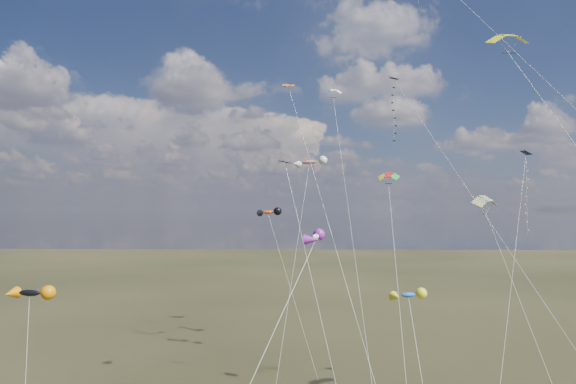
{
  "coord_description": "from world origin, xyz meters",
  "views": [
    {
      "loc": [
        1.37,
        -26.69,
        17.44
      ],
      "look_at": [
        0.0,
        18.0,
        19.0
      ],
      "focal_mm": 32.0,
      "sensor_mm": 36.0,
      "label": 1
    }
  ],
  "objects": [
    {
      "name": "diamond_black_high",
      "position": [
        11.27,
        24.17,
        26.09
      ],
      "size": [
        14.1,
        19.87,
        30.95
      ],
      "color": "black",
      "rests_on": "ground"
    },
    {
      "name": "diamond_navy_tall",
      "position": [
        15.17,
        21.48,
        36.54
      ],
      "size": [
        21.89,
        30.29,
        42.99
      ],
      "color": "#0A0B44",
      "rests_on": "ground"
    },
    {
      "name": "diamond_black_mid",
      "position": [
        1.36,
        9.69,
        15.14
      ],
      "size": [
        5.61,
        10.71,
        21.25
      ],
      "color": "black",
      "rests_on": "ground"
    },
    {
      "name": "diamond_navy_right",
      "position": [
        20.67,
        18.48,
        18.25
      ],
      "size": [
        8.43,
        12.84,
        22.66
      ],
      "color": "#091850",
      "rests_on": "ground"
    },
    {
      "name": "diamond_orange_center",
      "position": [
        2.09,
        13.28,
        20.62
      ],
      "size": [
        8.14,
        15.89,
        28.46
      ],
      "color": "#DD6500",
      "rests_on": "ground"
    },
    {
      "name": "parafoil_yellow",
      "position": [
        13.79,
        4.23,
        27.83
      ],
      "size": [
        6.49,
        22.79,
        28.58
      ],
      "color": "#E8EC0F",
      "rests_on": "ground"
    },
    {
      "name": "parafoil_blue_white",
      "position": [
        5.27,
        39.87,
        32.89
      ],
      "size": [
        3.27,
        25.28,
        33.7
      ],
      "color": "#2167B7",
      "rests_on": "ground"
    },
    {
      "name": "parafoil_striped",
      "position": [
        16.68,
        16.77,
        18.35
      ],
      "size": [
        3.66,
        13.81,
        19.1
      ],
      "color": "yellow",
      "rests_on": "ground"
    },
    {
      "name": "parafoil_tricolor",
      "position": [
        8.69,
        17.57,
        20.28
      ],
      "size": [
        1.96,
        15.15,
        20.97
      ],
      "color": "yellow",
      "rests_on": "ground"
    },
    {
      "name": "novelty_black_orange",
      "position": [
        -18.98,
        10.93,
        11.27
      ],
      "size": [
        6.01,
        9.2,
        11.85
      ],
      "color": "black",
      "rests_on": "ground"
    },
    {
      "name": "novelty_orange_black",
      "position": [
        -2.77,
        33.21,
        17.1
      ],
      "size": [
        7.04,
        8.09,
        17.73
      ],
      "color": "#C84813",
      "rests_on": "ground"
    },
    {
      "name": "novelty_white_purple",
      "position": [
        1.97,
        1.65,
        15.84
      ],
      "size": [
        8.46,
        12.85,
        16.34
      ],
      "color": "white",
      "rests_on": "ground"
    },
    {
      "name": "novelty_redwhite_stripe",
      "position": [
        2.05,
        36.75,
        23.28
      ],
      "size": [
        5.62,
        18.29,
        23.98
      ],
      "color": "red",
      "rests_on": "ground"
    },
    {
      "name": "novelty_blue_yellow",
      "position": [
        7.99,
        6.03,
        12.0
      ],
      "size": [
        2.03,
        9.24,
        12.49
      ],
      "color": "#174FAC",
      "rests_on": "ground"
    }
  ]
}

